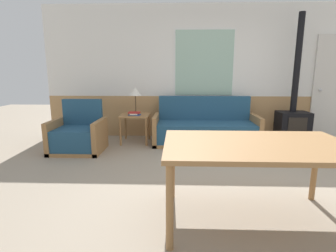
% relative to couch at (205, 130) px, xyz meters
% --- Properties ---
extents(ground_plane, '(16.00, 16.00, 0.00)m').
position_rel_couch_xyz_m(ground_plane, '(0.31, -2.04, -0.27)').
color(ground_plane, gray).
extents(wall_back, '(7.20, 0.09, 2.70)m').
position_rel_couch_xyz_m(wall_back, '(0.30, 0.59, 1.09)').
color(wall_back, tan).
rests_on(wall_back, ground_plane).
extents(couch, '(1.98, 0.79, 0.89)m').
position_rel_couch_xyz_m(couch, '(0.00, 0.00, 0.00)').
color(couch, '#9E7042').
rests_on(couch, ground_plane).
extents(armchair, '(0.86, 0.73, 0.88)m').
position_rel_couch_xyz_m(armchair, '(-2.27, -0.59, 0.00)').
color(armchair, '#9E7042').
rests_on(armchair, ground_plane).
extents(side_table, '(0.55, 0.55, 0.56)m').
position_rel_couch_xyz_m(side_table, '(-1.36, 0.03, 0.20)').
color(side_table, '#9E7042').
rests_on(side_table, ground_plane).
extents(table_lamp, '(0.25, 0.25, 0.52)m').
position_rel_couch_xyz_m(table_lamp, '(-1.36, 0.13, 0.71)').
color(table_lamp, '#4C3823').
rests_on(table_lamp, side_table).
extents(book_stack, '(0.23, 0.19, 0.07)m').
position_rel_couch_xyz_m(book_stack, '(-1.36, -0.07, 0.32)').
color(book_stack, '#234799').
rests_on(book_stack, side_table).
extents(dining_table, '(1.64, 1.00, 0.75)m').
position_rel_couch_xyz_m(dining_table, '(0.17, -2.70, 0.41)').
color(dining_table, '#9E7042').
rests_on(dining_table, ground_plane).
extents(wood_stove, '(0.58, 0.43, 2.43)m').
position_rel_couch_xyz_m(wood_stove, '(1.70, 0.12, 0.28)').
color(wood_stove, black).
rests_on(wood_stove, ground_plane).
extents(entry_door, '(0.94, 0.09, 2.09)m').
position_rel_couch_xyz_m(entry_door, '(2.69, 0.54, 0.78)').
color(entry_door, silver).
rests_on(entry_door, ground_plane).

